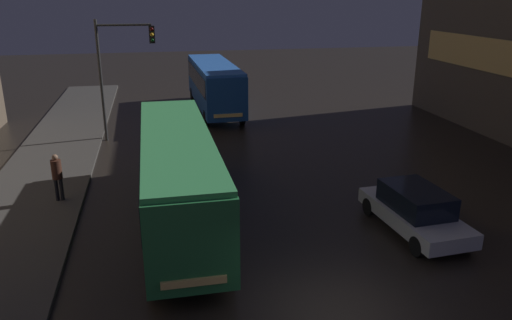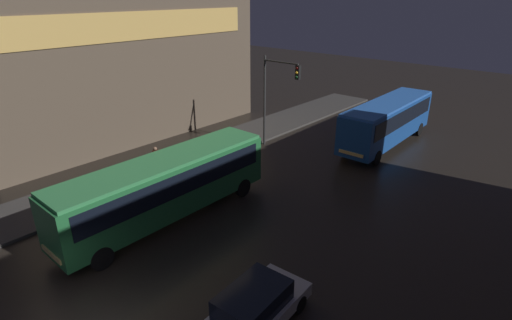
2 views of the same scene
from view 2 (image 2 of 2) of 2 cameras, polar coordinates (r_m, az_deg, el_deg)
The scene contains 6 objects.
sidewalk_left at distance 26.33m, azimuth -13.00°, elevation -0.67°, with size 4.00×48.00×0.15m.
bus_near at distance 19.44m, azimuth -12.70°, elevation -3.22°, with size 2.44×11.19×3.20m.
bus_far at distance 30.02m, azimuth 18.29°, elevation 5.62°, with size 2.66×10.53×3.26m.
car_taxi at distance 13.94m, azimuth -0.42°, elevation -20.48°, with size 2.16×4.61×1.53m.
pedestrian_mid at distance 24.33m, azimuth -14.08°, elevation 0.21°, with size 0.48×0.48×1.83m.
traffic_light_main at distance 27.51m, azimuth 2.84°, elevation 10.17°, with size 3.01×0.35×6.40m.
Camera 2 is at (11.03, -3.66, 10.36)m, focal length 28.00 mm.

